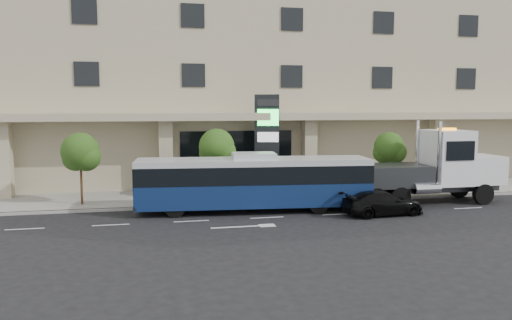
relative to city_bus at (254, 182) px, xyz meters
The scene contains 11 objects.
ground 1.74m from the city_bus, 41.10° to the right, with size 120.00×120.00×0.00m, color black.
sidewalk 4.97m from the city_bus, 85.69° to the left, with size 120.00×6.00×0.15m, color gray.
curb 2.36m from the city_bus, 78.19° to the left, with size 120.00×0.30×0.15m, color gray.
convention_center 17.24m from the city_bus, 88.66° to the left, with size 60.00×17.60×20.00m.
tree_left 10.27m from the city_bus, 161.16° to the left, with size 2.27×2.20×4.22m.
tree_mid 3.99m from the city_bus, 116.28° to the left, with size 2.28×2.20×4.38m.
tree_right 10.50m from the city_bus, 18.38° to the left, with size 2.10×2.00×4.04m.
city_bus is the anchor object (origin of this frame).
tow_truck 11.11m from the city_bus, ahead, with size 10.97×2.85×5.01m.
black_sedan 7.15m from the city_bus, 20.13° to the right, with size 1.83×4.51×1.31m, color black.
signage_pylon 6.10m from the city_bus, 69.57° to the left, with size 1.72×1.04×6.52m.
Camera 1 is at (-5.93, -26.80, 5.90)m, focal length 35.00 mm.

